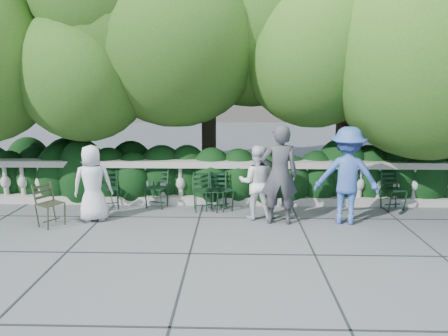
{
  "coord_description": "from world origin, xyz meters",
  "views": [
    {
      "loc": [
        0.22,
        -6.97,
        2.63
      ],
      "look_at": [
        0.0,
        1.0,
        1.0
      ],
      "focal_mm": 32.0,
      "sensor_mm": 36.0,
      "label": 1
    }
  ],
  "objects_px": {
    "person_businessman": "(93,183)",
    "chair_f": "(396,212)",
    "chair_b": "(204,212)",
    "person_older_blue": "(347,176)",
    "chair_d": "(225,212)",
    "chair_e": "(215,212)",
    "person_woman_grey": "(279,175)",
    "chair_c": "(154,209)",
    "chair_a": "(110,210)",
    "chair_weathered": "(57,227)",
    "person_casual_man": "(257,182)"
  },
  "relations": [
    {
      "from": "person_businessman",
      "to": "chair_f",
      "type": "bearing_deg",
      "value": 173.39
    },
    {
      "from": "chair_b",
      "to": "person_older_blue",
      "type": "distance_m",
      "value": 3.01
    },
    {
      "from": "chair_d",
      "to": "chair_e",
      "type": "bearing_deg",
      "value": 160.25
    },
    {
      "from": "chair_f",
      "to": "person_woman_grey",
      "type": "bearing_deg",
      "value": -176.05
    },
    {
      "from": "chair_e",
      "to": "person_woman_grey",
      "type": "bearing_deg",
      "value": -20.55
    },
    {
      "from": "chair_d",
      "to": "person_businessman",
      "type": "relative_size",
      "value": 0.55
    },
    {
      "from": "person_businessman",
      "to": "chair_c",
      "type": "bearing_deg",
      "value": -157.05
    },
    {
      "from": "chair_c",
      "to": "chair_a",
      "type": "bearing_deg",
      "value": -156.34
    },
    {
      "from": "chair_e",
      "to": "person_businessman",
      "type": "relative_size",
      "value": 0.55
    },
    {
      "from": "chair_weathered",
      "to": "person_woman_grey",
      "type": "xyz_separation_m",
      "value": [
        4.25,
        0.38,
        0.97
      ]
    },
    {
      "from": "chair_a",
      "to": "person_woman_grey",
      "type": "height_order",
      "value": "person_woman_grey"
    },
    {
      "from": "chair_weathered",
      "to": "person_older_blue",
      "type": "height_order",
      "value": "person_older_blue"
    },
    {
      "from": "chair_weathered",
      "to": "person_casual_man",
      "type": "xyz_separation_m",
      "value": [
        3.83,
        0.66,
        0.75
      ]
    },
    {
      "from": "chair_a",
      "to": "chair_c",
      "type": "bearing_deg",
      "value": -12.47
    },
    {
      "from": "chair_d",
      "to": "chair_c",
      "type": "bearing_deg",
      "value": 147.29
    },
    {
      "from": "chair_c",
      "to": "person_businessman",
      "type": "bearing_deg",
      "value": -127.38
    },
    {
      "from": "chair_b",
      "to": "chair_c",
      "type": "distance_m",
      "value": 1.13
    },
    {
      "from": "person_woman_grey",
      "to": "chair_f",
      "type": "bearing_deg",
      "value": -160.42
    },
    {
      "from": "chair_e",
      "to": "person_older_blue",
      "type": "xyz_separation_m",
      "value": [
        2.58,
        -0.58,
        0.94
      ]
    },
    {
      "from": "chair_c",
      "to": "chair_weathered",
      "type": "height_order",
      "value": "same"
    },
    {
      "from": "chair_b",
      "to": "chair_d",
      "type": "relative_size",
      "value": 1.0
    },
    {
      "from": "chair_c",
      "to": "chair_f",
      "type": "xyz_separation_m",
      "value": [
        5.22,
        -0.04,
        0.0
      ]
    },
    {
      "from": "chair_f",
      "to": "person_businessman",
      "type": "bearing_deg",
      "value": 173.83
    },
    {
      "from": "chair_b",
      "to": "chair_f",
      "type": "bearing_deg",
      "value": -9.03
    },
    {
      "from": "chair_weathered",
      "to": "person_casual_man",
      "type": "distance_m",
      "value": 3.96
    },
    {
      "from": "chair_a",
      "to": "person_older_blue",
      "type": "xyz_separation_m",
      "value": [
        4.86,
        -0.64,
        0.94
      ]
    },
    {
      "from": "chair_c",
      "to": "person_casual_man",
      "type": "bearing_deg",
      "value": 2.69
    },
    {
      "from": "chair_a",
      "to": "chair_weathered",
      "type": "relative_size",
      "value": 1.0
    },
    {
      "from": "chair_b",
      "to": "person_woman_grey",
      "type": "bearing_deg",
      "value": -33.6
    },
    {
      "from": "chair_a",
      "to": "person_woman_grey",
      "type": "bearing_deg",
      "value": -30.79
    },
    {
      "from": "chair_b",
      "to": "chair_d",
      "type": "height_order",
      "value": "same"
    },
    {
      "from": "chair_b",
      "to": "chair_weathered",
      "type": "relative_size",
      "value": 1.0
    },
    {
      "from": "chair_a",
      "to": "chair_c",
      "type": "relative_size",
      "value": 1.0
    },
    {
      "from": "chair_b",
      "to": "chair_d",
      "type": "xyz_separation_m",
      "value": [
        0.43,
        0.05,
        0.0
      ]
    },
    {
      "from": "person_woman_grey",
      "to": "person_older_blue",
      "type": "xyz_separation_m",
      "value": [
        1.31,
        0.06,
        -0.02
      ]
    },
    {
      "from": "chair_c",
      "to": "person_businessman",
      "type": "distance_m",
      "value": 1.5
    },
    {
      "from": "chair_e",
      "to": "chair_weathered",
      "type": "distance_m",
      "value": 3.14
    },
    {
      "from": "chair_b",
      "to": "person_older_blue",
      "type": "relative_size",
      "value": 0.44
    },
    {
      "from": "chair_weathered",
      "to": "chair_e",
      "type": "bearing_deg",
      "value": -39.66
    },
    {
      "from": "chair_e",
      "to": "person_casual_man",
      "type": "distance_m",
      "value": 1.19
    },
    {
      "from": "chair_a",
      "to": "chair_e",
      "type": "distance_m",
      "value": 2.28
    },
    {
      "from": "chair_a",
      "to": "chair_d",
      "type": "bearing_deg",
      "value": -20.56
    },
    {
      "from": "person_casual_man",
      "to": "person_older_blue",
      "type": "bearing_deg",
      "value": 178.7
    },
    {
      "from": "chair_d",
      "to": "person_casual_man",
      "type": "relative_size",
      "value": 0.56
    },
    {
      "from": "chair_e",
      "to": "chair_c",
      "type": "bearing_deg",
      "value": 178.18
    },
    {
      "from": "person_woman_grey",
      "to": "person_older_blue",
      "type": "height_order",
      "value": "person_woman_grey"
    },
    {
      "from": "chair_a",
      "to": "person_casual_man",
      "type": "distance_m",
      "value": 3.25
    },
    {
      "from": "chair_a",
      "to": "chair_f",
      "type": "relative_size",
      "value": 1.0
    },
    {
      "from": "person_casual_man",
      "to": "chair_f",
      "type": "bearing_deg",
      "value": -164.67
    },
    {
      "from": "chair_d",
      "to": "person_older_blue",
      "type": "bearing_deg",
      "value": -41.04
    }
  ]
}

